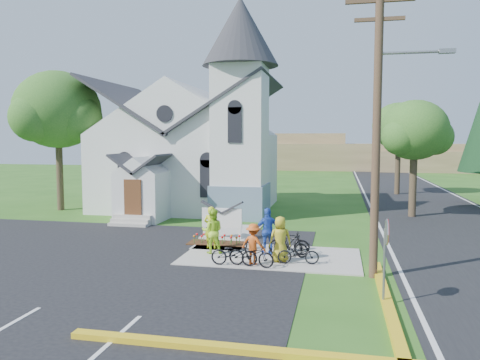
% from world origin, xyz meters
% --- Properties ---
extents(ground, '(120.00, 120.00, 0.00)m').
position_xyz_m(ground, '(0.00, 0.00, 0.00)').
color(ground, '#2B5A19').
rests_on(ground, ground).
extents(parking_lot, '(20.00, 16.00, 0.02)m').
position_xyz_m(parking_lot, '(-7.00, -2.00, 0.01)').
color(parking_lot, black).
rests_on(parking_lot, ground).
extents(road, '(8.00, 90.00, 0.02)m').
position_xyz_m(road, '(10.00, 15.00, 0.01)').
color(road, black).
rests_on(road, ground).
extents(sidewalk, '(7.00, 4.00, 0.05)m').
position_xyz_m(sidewalk, '(1.50, 0.50, 0.03)').
color(sidewalk, '#A49F94').
rests_on(sidewalk, ground).
extents(church, '(12.35, 12.00, 13.00)m').
position_xyz_m(church, '(-5.48, 12.48, 5.25)').
color(church, silver).
rests_on(church, ground).
extents(church_sign, '(2.20, 0.40, 1.70)m').
position_xyz_m(church_sign, '(-1.20, 3.20, 1.03)').
color(church_sign, '#A49F94').
rests_on(church_sign, ground).
extents(flower_bed, '(2.60, 1.10, 0.07)m').
position_xyz_m(flower_bed, '(-1.20, 2.30, 0.04)').
color(flower_bed, '#381E0F').
rests_on(flower_bed, ground).
extents(utility_pole, '(3.45, 0.28, 10.00)m').
position_xyz_m(utility_pole, '(5.36, -1.50, 5.40)').
color(utility_pole, '#462F23').
rests_on(utility_pole, ground).
extents(stop_sign, '(0.11, 0.76, 2.48)m').
position_xyz_m(stop_sign, '(5.43, -4.20, 1.78)').
color(stop_sign, gray).
rests_on(stop_sign, ground).
extents(tree_lot_corner, '(5.60, 5.60, 9.15)m').
position_xyz_m(tree_lot_corner, '(-14.00, 10.00, 6.60)').
color(tree_lot_corner, '#3C2C20').
rests_on(tree_lot_corner, ground).
extents(tree_road_near, '(4.00, 4.00, 7.05)m').
position_xyz_m(tree_road_near, '(8.50, 12.00, 5.21)').
color(tree_road_near, '#3C2C20').
rests_on(tree_road_near, ground).
extents(tree_road_mid, '(4.40, 4.40, 7.80)m').
position_xyz_m(tree_road_mid, '(9.00, 24.00, 5.78)').
color(tree_road_mid, '#3C2C20').
rests_on(tree_road_mid, ground).
extents(distant_hills, '(61.00, 10.00, 5.60)m').
position_xyz_m(distant_hills, '(3.36, 56.33, 2.17)').
color(distant_hills, brown).
rests_on(distant_hills, ground).
extents(cyclist_0, '(0.70, 0.50, 1.81)m').
position_xyz_m(cyclist_0, '(-1.18, 1.25, 0.96)').
color(cyclist_0, '#BDCE18').
rests_on(cyclist_0, sidewalk).
extents(bike_0, '(1.75, 0.65, 0.91)m').
position_xyz_m(bike_0, '(0.37, -1.20, 0.51)').
color(bike_0, black).
rests_on(bike_0, sidewalk).
extents(cyclist_1, '(1.01, 0.86, 1.82)m').
position_xyz_m(cyclist_1, '(-0.92, 0.47, 0.96)').
color(cyclist_1, '#A6DD29').
rests_on(cyclist_1, sidewalk).
extents(bike_1, '(1.69, 0.62, 0.99)m').
position_xyz_m(bike_1, '(2.19, 0.78, 0.55)').
color(bike_1, black).
rests_on(bike_1, sidewalk).
extents(cyclist_2, '(1.20, 0.86, 1.89)m').
position_xyz_m(cyclist_2, '(1.33, 0.76, 1.00)').
color(cyclist_2, blue).
rests_on(cyclist_2, sidewalk).
extents(bike_2, '(1.82, 0.89, 0.92)m').
position_xyz_m(bike_2, '(1.01, -1.20, 0.51)').
color(bike_2, black).
rests_on(bike_2, sidewalk).
extents(cyclist_3, '(1.11, 0.83, 1.53)m').
position_xyz_m(cyclist_3, '(1.03, -0.87, 0.82)').
color(cyclist_3, '#D15117').
rests_on(cyclist_3, sidewalk).
extents(bike_3, '(1.55, 0.86, 0.90)m').
position_xyz_m(bike_3, '(2.28, 0.58, 0.50)').
color(bike_3, black).
rests_on(bike_3, sidewalk).
extents(cyclist_4, '(0.97, 0.76, 1.74)m').
position_xyz_m(cyclist_4, '(1.97, -0.31, 0.92)').
color(cyclist_4, gold).
rests_on(cyclist_4, sidewalk).
extents(bike_4, '(1.60, 0.73, 0.81)m').
position_xyz_m(bike_4, '(2.67, -0.50, 0.45)').
color(bike_4, black).
rests_on(bike_4, sidewalk).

